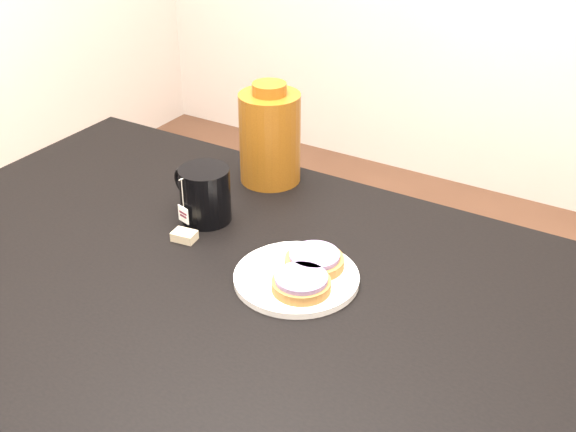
{
  "coord_description": "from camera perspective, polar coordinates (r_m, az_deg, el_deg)",
  "views": [
    {
      "loc": [
        0.64,
        -0.84,
        1.49
      ],
      "look_at": [
        0.03,
        0.15,
        0.81
      ],
      "focal_mm": 45.0,
      "sensor_mm": 36.0,
      "label": 1
    }
  ],
  "objects": [
    {
      "name": "teabag_pouch",
      "position": [
        1.4,
        -8.19,
        -1.57
      ],
      "size": [
        0.05,
        0.04,
        0.02
      ],
      "primitive_type": "cube",
      "rotation": [
        0.0,
        0.0,
        0.14
      ],
      "color": "#C6B793",
      "rests_on": "table"
    },
    {
      "name": "table",
      "position": [
        1.34,
        -4.71,
        -7.82
      ],
      "size": [
        1.4,
        0.9,
        0.75
      ],
      "color": "black",
      "rests_on": "ground_plane"
    },
    {
      "name": "bagel_package",
      "position": [
        1.57,
        -1.44,
        6.31
      ],
      "size": [
        0.17,
        0.17,
        0.22
      ],
      "rotation": [
        0.0,
        0.0,
        0.41
      ],
      "color": "#60310C",
      "rests_on": "table"
    },
    {
      "name": "plate",
      "position": [
        1.27,
        0.67,
        -4.82
      ],
      "size": [
        0.22,
        0.22,
        0.02
      ],
      "color": "white",
      "rests_on": "table"
    },
    {
      "name": "bagel_front",
      "position": [
        1.23,
        1.06,
        -5.31
      ],
      "size": [
        0.14,
        0.14,
        0.03
      ],
      "color": "brown",
      "rests_on": "plate"
    },
    {
      "name": "bagel_back",
      "position": [
        1.28,
        2.1,
        -3.51
      ],
      "size": [
        0.14,
        0.14,
        0.03
      ],
      "color": "brown",
      "rests_on": "plate"
    },
    {
      "name": "mug",
      "position": [
        1.44,
        -6.62,
        1.74
      ],
      "size": [
        0.16,
        0.12,
        0.11
      ],
      "rotation": [
        0.0,
        0.0,
        -0.25
      ],
      "color": "black",
      "rests_on": "table"
    }
  ]
}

